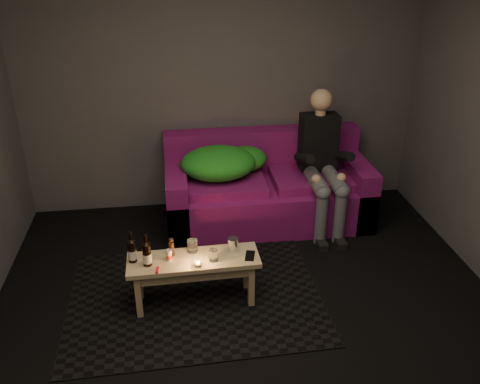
{
  "coord_description": "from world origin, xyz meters",
  "views": [
    {
      "loc": [
        -0.5,
        -2.69,
        2.59
      ],
      "look_at": [
        0.05,
        1.31,
        0.57
      ],
      "focal_mm": 38.0,
      "sensor_mm": 36.0,
      "label": 1
    }
  ],
  "objects_px": {
    "coffee_table": "(194,266)",
    "steel_cup": "(233,245)",
    "beer_bottle_a": "(132,251)",
    "sofa": "(266,190)",
    "beer_bottle_b": "(147,254)",
    "person": "(322,159)"
  },
  "relations": [
    {
      "from": "steel_cup",
      "to": "beer_bottle_b",
      "type": "bearing_deg",
      "value": -170.88
    },
    {
      "from": "sofa",
      "to": "steel_cup",
      "type": "relative_size",
      "value": 18.12
    },
    {
      "from": "beer_bottle_a",
      "to": "beer_bottle_b",
      "type": "distance_m",
      "value": 0.13
    },
    {
      "from": "coffee_table",
      "to": "beer_bottle_a",
      "type": "bearing_deg",
      "value": 177.03
    },
    {
      "from": "coffee_table",
      "to": "steel_cup",
      "type": "distance_m",
      "value": 0.34
    },
    {
      "from": "sofa",
      "to": "steel_cup",
      "type": "bearing_deg",
      "value": -112.06
    },
    {
      "from": "sofa",
      "to": "steel_cup",
      "type": "xyz_separation_m",
      "value": [
        -0.49,
        -1.21,
        0.16
      ]
    },
    {
      "from": "beer_bottle_b",
      "to": "steel_cup",
      "type": "bearing_deg",
      "value": 9.12
    },
    {
      "from": "person",
      "to": "beer_bottle_b",
      "type": "xyz_separation_m",
      "value": [
        -1.65,
        -1.15,
        -0.18
      ]
    },
    {
      "from": "beer_bottle_a",
      "to": "coffee_table",
      "type": "bearing_deg",
      "value": -2.97
    },
    {
      "from": "sofa",
      "to": "beer_bottle_b",
      "type": "relative_size",
      "value": 7.55
    },
    {
      "from": "sofa",
      "to": "beer_bottle_b",
      "type": "xyz_separation_m",
      "value": [
        -1.14,
        -1.31,
        0.2
      ]
    },
    {
      "from": "coffee_table",
      "to": "beer_bottle_b",
      "type": "relative_size",
      "value": 3.83
    },
    {
      "from": "beer_bottle_b",
      "to": "steel_cup",
      "type": "height_order",
      "value": "beer_bottle_b"
    },
    {
      "from": "sofa",
      "to": "coffee_table",
      "type": "bearing_deg",
      "value": -122.23
    },
    {
      "from": "person",
      "to": "beer_bottle_b",
      "type": "height_order",
      "value": "person"
    },
    {
      "from": "beer_bottle_a",
      "to": "steel_cup",
      "type": "bearing_deg",
      "value": 3.08
    },
    {
      "from": "sofa",
      "to": "steel_cup",
      "type": "height_order",
      "value": "sofa"
    },
    {
      "from": "sofa",
      "to": "beer_bottle_a",
      "type": "height_order",
      "value": "sofa"
    },
    {
      "from": "sofa",
      "to": "coffee_table",
      "type": "height_order",
      "value": "sofa"
    },
    {
      "from": "sofa",
      "to": "person",
      "type": "distance_m",
      "value": 0.65
    },
    {
      "from": "sofa",
      "to": "beer_bottle_b",
      "type": "distance_m",
      "value": 1.75
    }
  ]
}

